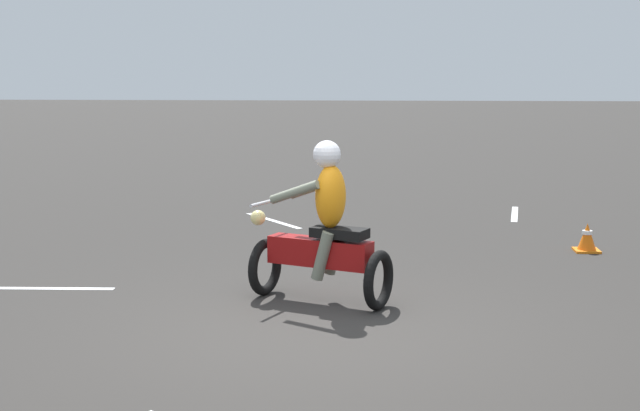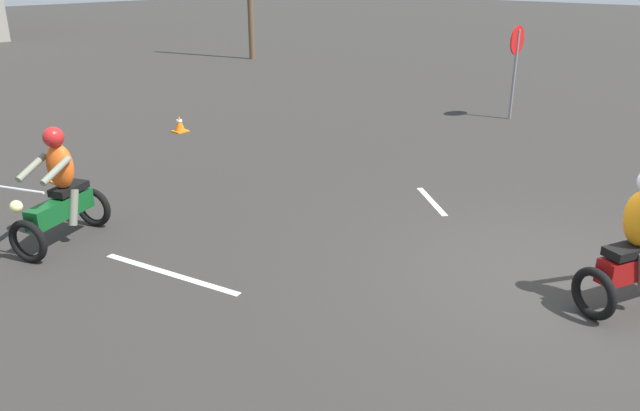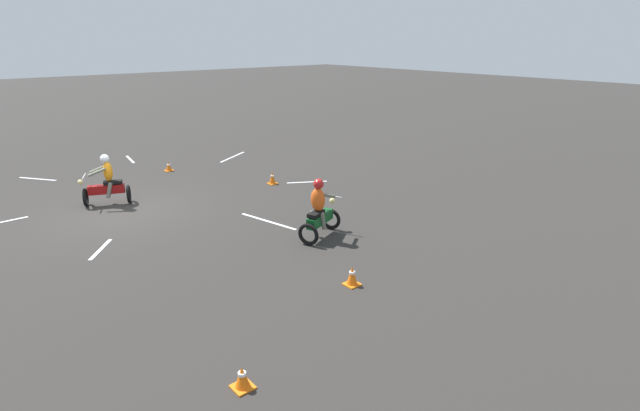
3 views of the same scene
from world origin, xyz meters
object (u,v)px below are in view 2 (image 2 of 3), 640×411
motorcycle_rider_foreground (640,248)px  stop_sign (516,53)px  traffic_cone_near_left (59,170)px  traffic_cone_mid_left (180,124)px  motorcycle_rider_background (60,194)px

motorcycle_rider_foreground → stop_sign: bearing=147.4°
stop_sign → traffic_cone_near_left: size_ratio=5.16×
motorcycle_rider_foreground → traffic_cone_mid_left: motorcycle_rider_foreground is taller
motorcycle_rider_background → stop_sign: stop_sign is taller
stop_sign → traffic_cone_near_left: 10.83m
motorcycle_rider_background → stop_sign: 11.35m
traffic_cone_near_left → traffic_cone_mid_left: (3.64, 1.37, -0.03)m
motorcycle_rider_foreground → motorcycle_rider_background: (-3.45, 6.51, 0.00)m
motorcycle_rider_background → traffic_cone_near_left: (1.21, 2.57, -0.51)m
motorcycle_rider_background → stop_sign: size_ratio=0.72×
stop_sign → motorcycle_rider_background: bearing=173.8°
motorcycle_rider_background → traffic_cone_mid_left: 6.27m
stop_sign → traffic_cone_near_left: stop_sign is taller
motorcycle_rider_foreground → stop_sign: 9.47m
stop_sign → traffic_cone_mid_left: stop_sign is taller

